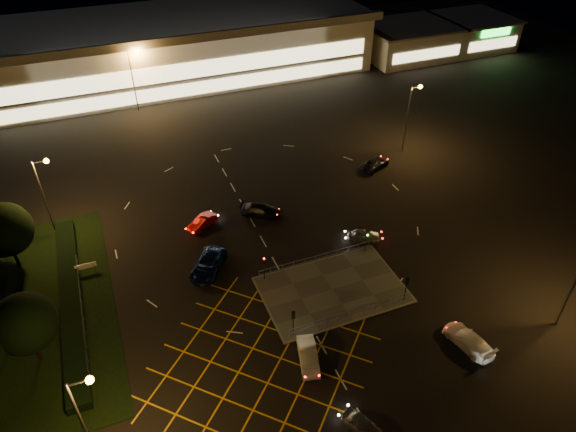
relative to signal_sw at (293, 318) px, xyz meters
name	(u,v)px	position (x,y,z in m)	size (l,w,h in m)	color
ground	(307,282)	(4.00, 5.99, -2.37)	(180.00, 180.00, 0.00)	black
pedestrian_island	(332,290)	(6.00, 3.99, -2.31)	(14.00, 9.00, 0.12)	#4C4944
grass_verge	(18,317)	(-24.00, 11.99, -2.33)	(18.00, 30.00, 0.08)	black
hedge	(71,300)	(-19.00, 11.99, -1.87)	(2.00, 26.00, 1.00)	black
supermarket	(176,46)	(4.00, 67.95, 2.95)	(72.00, 26.50, 10.50)	beige
retail_unit_a	(408,40)	(50.00, 59.97, 0.85)	(18.80, 14.80, 6.35)	beige
retail_unit_b	(472,31)	(66.00, 59.95, 0.85)	(14.80, 14.80, 6.35)	beige
streetlight_sw	(86,413)	(-17.56, -6.01, 4.20)	(1.78, 0.56, 10.03)	slate
streetlight_nw	(45,188)	(-19.56, 23.99, 4.20)	(1.78, 0.56, 10.03)	slate
streetlight_ne	(411,109)	(28.44, 25.99, 4.20)	(1.78, 0.56, 10.03)	slate
streetlight_far_left	(134,73)	(-5.56, 53.99, 4.20)	(1.78, 0.56, 10.03)	slate
streetlight_far_right	(350,39)	(34.44, 55.99, 4.20)	(1.78, 0.56, 10.03)	slate
signal_sw	(293,318)	(0.00, 0.00, 0.00)	(0.28, 0.30, 3.15)	black
signal_se	(407,284)	(12.00, 0.00, 0.00)	(0.28, 0.30, 3.15)	black
signal_nw	(264,263)	(0.00, 7.99, 0.00)	(0.28, 0.30, 3.15)	black
signal_ne	(367,236)	(12.00, 7.99, 0.00)	(0.28, 0.30, 3.15)	black
tree_c	(4,230)	(-24.00, 19.99, 2.59)	(5.76, 5.76, 7.84)	black
tree_e	(25,324)	(-22.00, 5.99, 2.28)	(5.40, 5.40, 7.35)	black
car_near_silver	(365,427)	(1.55, -10.93, -1.72)	(1.53, 3.81, 1.30)	silver
car_queue_white	(308,356)	(0.13, -3.17, -1.64)	(1.54, 4.40, 1.45)	silver
car_left_blue	(208,265)	(-5.06, 11.58, -1.57)	(2.63, 5.70, 1.58)	#0C1848
car_far_dkgrey	(261,210)	(3.46, 18.85, -1.63)	(2.05, 5.05, 1.47)	black
car_right_silver	(364,235)	(12.86, 10.04, -1.73)	(1.50, 3.72, 1.27)	silver
car_circ_red	(202,222)	(-3.80, 19.30, -1.71)	(1.39, 3.98, 1.31)	maroon
car_east_grey	(375,163)	(21.95, 23.43, -1.72)	(2.15, 4.67, 1.30)	black
car_approach_white	(469,340)	(14.40, -6.99, -1.63)	(2.08, 5.10, 1.48)	white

